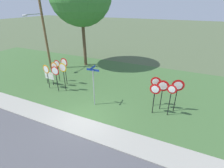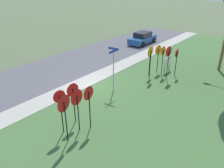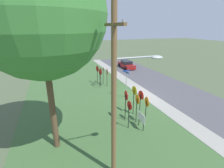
{
  "view_description": "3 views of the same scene",
  "coord_description": "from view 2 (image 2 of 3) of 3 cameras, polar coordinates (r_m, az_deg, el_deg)",
  "views": [
    {
      "loc": [
        5.37,
        -7.43,
        7.06
      ],
      "look_at": [
        0.7,
        2.9,
        1.46
      ],
      "focal_mm": 26.35,
      "sensor_mm": 36.0,
      "label": 1
    },
    {
      "loc": [
        10.72,
        10.38,
        7.12
      ],
      "look_at": [
        1.27,
        2.83,
        1.4
      ],
      "focal_mm": 35.61,
      "sensor_mm": 36.0,
      "label": 2
    },
    {
      "loc": [
        -15.29,
        8.87,
        7.33
      ],
      "look_at": [
        1.3,
        2.79,
        1.23
      ],
      "focal_mm": 26.6,
      "sensor_mm": 36.0,
      "label": 3
    }
  ],
  "objects": [
    {
      "name": "stop_sign_near_left",
      "position": [
        17.85,
        9.71,
        7.37
      ],
      "size": [
        0.77,
        0.11,
        2.33
      ],
      "rotation": [
        0.0,
        0.0,
        0.07
      ],
      "color": "black",
      "rests_on": "grass_median"
    },
    {
      "name": "stop_sign_far_right",
      "position": [
        18.3,
        16.24,
        6.81
      ],
      "size": [
        0.67,
        0.11,
        2.21
      ],
      "rotation": [
        0.0,
        0.0,
        0.07
      ],
      "color": "black",
      "rests_on": "grass_median"
    },
    {
      "name": "stop_sign_near_right",
      "position": [
        17.18,
        9.86,
        7.34
      ],
      "size": [
        0.77,
        0.11,
        2.59
      ],
      "rotation": [
        0.0,
        0.0,
        0.05
      ],
      "color": "black",
      "rests_on": "grass_median"
    },
    {
      "name": "sidewalk_strip",
      "position": [
        17.04,
        -6.89,
        0.51
      ],
      "size": [
        44.0,
        1.6,
        0.06
      ],
      "primitive_type": "cube",
      "color": "#99968C",
      "rests_on": "ground_plane"
    },
    {
      "name": "yield_sign_far_left",
      "position": [
        10.27,
        -12.21,
        -5.91
      ],
      "size": [
        0.82,
        0.16,
        2.48
      ],
      "rotation": [
        0.0,
        0.0,
        0.16
      ],
      "color": "black",
      "rests_on": "grass_median"
    },
    {
      "name": "yield_sign_far_right",
      "position": [
        10.97,
        -9.01,
        -4.21
      ],
      "size": [
        0.83,
        0.12,
        2.33
      ],
      "rotation": [
        0.0,
        0.0,
        0.08
      ],
      "color": "black",
      "rests_on": "grass_median"
    },
    {
      "name": "stop_sign_far_left",
      "position": [
        18.76,
        11.75,
        7.89
      ],
      "size": [
        0.77,
        0.14,
        2.25
      ],
      "rotation": [
        0.0,
        0.0,
        -0.15
      ],
      "color": "black",
      "rests_on": "grass_median"
    },
    {
      "name": "street_name_post",
      "position": [
        14.91,
        0.37,
        4.69
      ],
      "size": [
        0.96,
        0.82,
        3.09
      ],
      "rotation": [
        0.0,
        0.0,
        0.07
      ],
      "color": "#9EA0A8",
      "rests_on": "grass_median"
    },
    {
      "name": "yield_sign_near_left",
      "position": [
        10.99,
        -13.24,
        -4.48
      ],
      "size": [
        0.64,
        0.15,
        2.37
      ],
      "rotation": [
        0.0,
        0.0,
        -0.19
      ],
      "color": "black",
      "rests_on": "grass_median"
    },
    {
      "name": "ground_plane",
      "position": [
        16.54,
        -4.93,
        -0.31
      ],
      "size": [
        160.0,
        160.0,
        0.0
      ],
      "primitive_type": "plane",
      "color": "#4C5B3D"
    },
    {
      "name": "stop_sign_center_tall",
      "position": [
        17.35,
        14.28,
        7.14
      ],
      "size": [
        0.78,
        0.12,
        2.6
      ],
      "rotation": [
        0.0,
        0.0,
        -0.09
      ],
      "color": "black",
      "rests_on": "grass_median"
    },
    {
      "name": "road_asphalt",
      "position": [
        19.9,
        -15.08,
        3.44
      ],
      "size": [
        44.0,
        6.4,
        0.01
      ],
      "primitive_type": "cube",
      "color": "#4C4C51",
      "rests_on": "ground_plane"
    },
    {
      "name": "grass_median",
      "position": [
        13.59,
        14.03,
        -7.07
      ],
      "size": [
        44.0,
        12.0,
        0.04
      ],
      "primitive_type": "cube",
      "color": "#3D6033",
      "rests_on": "ground_plane"
    },
    {
      "name": "notice_board",
      "position": [
        19.17,
        14.05,
        5.5
      ],
      "size": [
        1.1,
        0.1,
        1.25
      ],
      "rotation": [
        0.0,
        0.0,
        -0.07
      ],
      "color": "black",
      "rests_on": "grass_median"
    },
    {
      "name": "yield_sign_near_right",
      "position": [
        11.7,
        -10.02,
        -2.48
      ],
      "size": [
        0.74,
        0.12,
        2.3
      ],
      "rotation": [
        0.0,
        0.0,
        -0.1
      ],
      "color": "black",
      "rests_on": "grass_median"
    },
    {
      "name": "parked_hatchback_near",
      "position": [
        27.73,
        7.84,
        11.56
      ],
      "size": [
        4.2,
        1.95,
        1.39
      ],
      "rotation": [
        0.0,
        0.0,
        0.02
      ],
      "color": "#1E4C8C",
      "rests_on": "road_asphalt"
    },
    {
      "name": "stop_sign_far_center",
      "position": [
        18.16,
        12.93,
        7.45
      ],
      "size": [
        0.73,
        0.11,
        2.36
      ],
      "rotation": [
        0.0,
        0.0,
        -0.06
      ],
      "color": "black",
      "rests_on": "grass_median"
    },
    {
      "name": "yield_sign_center",
      "position": [
        11.11,
        -6.01,
        -3.44
      ],
      "size": [
        0.74,
        0.11,
        2.37
      ],
      "rotation": [
        0.0,
        0.0,
        0.06
      ],
      "color": "black",
      "rests_on": "grass_median"
    }
  ]
}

